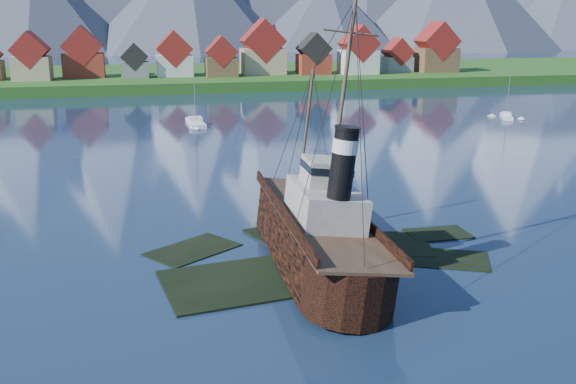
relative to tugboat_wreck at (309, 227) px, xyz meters
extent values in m
plane|color=#162840|center=(-0.84, -1.52, -2.94)|extent=(1400.00, 1400.00, 0.00)
cube|color=black|center=(-3.84, -3.52, -3.26)|extent=(19.08, 11.42, 1.00)
cube|color=black|center=(5.16, 2.48, -3.32)|extent=(15.15, 9.76, 1.00)
cube|color=black|center=(1.16, 7.48, -3.22)|extent=(11.45, 9.06, 1.00)
cube|color=black|center=(11.16, -2.52, -3.36)|extent=(10.27, 8.34, 1.00)
cube|color=black|center=(-9.84, 4.48, -3.34)|extent=(9.42, 8.68, 1.00)
cube|color=black|center=(14.16, 3.48, -3.29)|extent=(6.00, 4.00, 1.00)
cube|color=#224614|center=(-0.84, 168.48, -2.94)|extent=(600.00, 80.00, 3.20)
cube|color=#3F3D38|center=(-0.84, 130.48, -2.94)|extent=(600.00, 2.50, 2.00)
cube|color=tan|center=(-43.84, 148.48, 3.46)|extent=(10.50, 9.00, 6.80)
cube|color=maroon|center=(-43.84, 148.48, 8.75)|extent=(10.69, 9.18, 10.69)
cube|color=maroon|center=(-29.84, 154.48, 3.66)|extent=(12.00, 8.50, 7.20)
cube|color=maroon|center=(-29.84, 154.48, 9.42)|extent=(12.22, 8.67, 12.22)
cube|color=slate|center=(-14.84, 149.48, 2.46)|extent=(8.00, 7.00, 4.80)
cube|color=black|center=(-14.84, 149.48, 6.30)|extent=(8.15, 7.14, 8.15)
cube|color=beige|center=(-2.84, 152.48, 3.26)|extent=(11.00, 9.50, 6.40)
cube|color=maroon|center=(-2.84, 152.48, 8.44)|extent=(11.20, 9.69, 11.20)
cube|color=brown|center=(11.16, 148.48, 2.96)|extent=(9.50, 8.00, 5.80)
cube|color=maroon|center=(11.16, 148.48, 7.57)|extent=(9.67, 8.16, 9.67)
cube|color=tan|center=(25.16, 153.48, 4.06)|extent=(13.50, 10.00, 8.00)
cube|color=maroon|center=(25.16, 153.48, 10.49)|extent=(13.75, 10.20, 13.75)
cube|color=maroon|center=(41.16, 150.48, 3.16)|extent=(10.00, 8.50, 6.20)
cube|color=black|center=(41.16, 150.48, 8.06)|extent=(10.18, 8.67, 10.18)
cube|color=beige|center=(55.16, 147.48, 3.81)|extent=(11.50, 9.00, 7.50)
cube|color=maroon|center=(55.16, 147.48, 9.63)|extent=(11.71, 9.18, 11.71)
cube|color=slate|center=(70.16, 151.48, 2.56)|extent=(9.00, 7.50, 5.00)
cube|color=maroon|center=(70.16, 151.48, 6.68)|extent=(9.16, 7.65, 9.16)
cube|color=brown|center=(83.16, 149.48, 3.96)|extent=(12.50, 10.00, 7.80)
cube|color=maroon|center=(83.16, 149.48, 10.11)|extent=(12.73, 10.20, 12.73)
cone|color=#2D333D|center=(-70.84, 372.48, 24.06)|extent=(120.00, 120.00, 58.00)
cone|color=#2D333D|center=(19.16, 367.48, 28.06)|extent=(136.00, 136.00, 66.00)
cone|color=#2D333D|center=(109.16, 371.48, 20.06)|extent=(110.00, 110.00, 50.00)
cone|color=#2D333D|center=(289.16, 369.48, 25.06)|extent=(124.00, 124.00, 60.00)
cube|color=black|center=(0.00, -1.47, -0.74)|extent=(6.85, 19.74, 4.11)
cone|color=black|center=(0.00, 11.34, -0.74)|extent=(6.85, 6.85, 6.85)
cylinder|color=black|center=(0.00, -11.34, -0.74)|extent=(6.85, 6.85, 4.11)
cube|color=#4C3826|center=(0.00, -1.47, 1.42)|extent=(6.72, 26.05, 0.24)
cube|color=black|center=(-3.29, -1.47, 1.86)|extent=(0.20, 25.22, 0.88)
cube|color=black|center=(3.29, -1.47, 1.86)|extent=(0.20, 25.22, 0.88)
cube|color=#ADA89E|center=(0.00, -2.94, 2.89)|extent=(5.09, 8.32, 2.94)
cube|color=#ADA89E|center=(0.00, -1.96, 5.43)|extent=(3.53, 3.92, 2.15)
cylinder|color=black|center=(0.00, -6.17, 7.10)|extent=(1.86, 1.86, 5.48)
cylinder|color=silver|center=(0.00, -6.17, 8.47)|extent=(1.96, 1.96, 1.08)
cylinder|color=#473828|center=(0.00, 6.36, 7.39)|extent=(0.27, 0.27, 11.75)
cylinder|color=#473828|center=(0.00, -3.92, 12.87)|extent=(0.31, 0.31, 12.73)
cube|color=white|center=(61.90, 70.01, -2.85)|extent=(4.90, 7.73, 1.08)
cube|color=white|center=(61.90, 70.01, -2.00)|extent=(2.41, 2.64, 0.63)
cylinder|color=gray|center=(61.90, 70.01, 2.35)|extent=(0.13, 0.13, 9.33)
cube|color=white|center=(-3.29, 75.94, -2.83)|extent=(3.30, 11.25, 1.34)
cube|color=white|center=(-3.29, 75.94, -1.77)|extent=(2.59, 3.23, 0.78)
cylinder|color=gray|center=(-3.29, 75.94, 3.63)|extent=(0.16, 0.16, 11.58)
camera|label=1|loc=(-13.74, -51.66, 17.83)|focal=40.00mm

